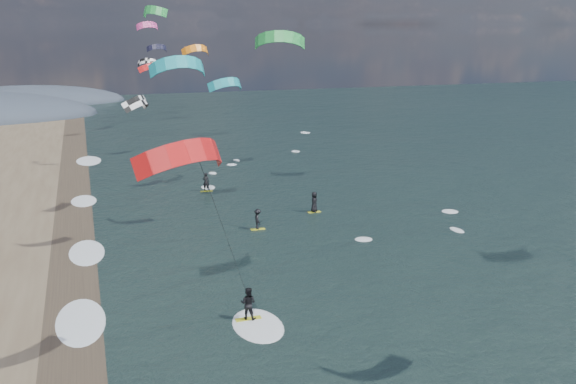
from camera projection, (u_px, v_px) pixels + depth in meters
name	position (u px, v px, depth m)	size (l,w,h in m)	color
wet_sand_strip	(72.00, 369.00, 29.22)	(3.00, 240.00, 0.00)	#382D23
kitesurfer_near_b	(217.00, 212.00, 27.60)	(7.22, 8.94, 11.72)	gold
far_kitesurfers	(266.00, 204.00, 52.99)	(8.41, 13.54, 1.79)	gold
bg_kite_field	(175.00, 53.00, 69.57)	(11.72, 68.03, 8.46)	green
shoreline_surf	(96.00, 321.00, 33.96)	(2.40, 79.40, 0.11)	white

